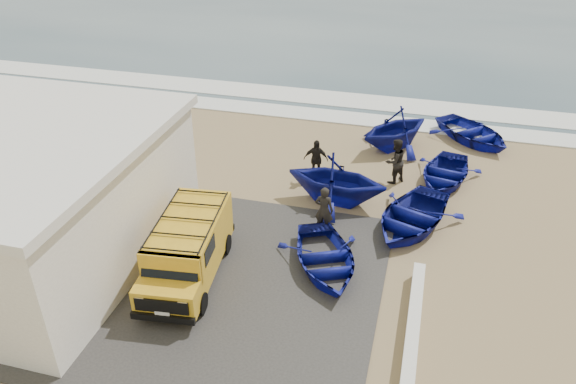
# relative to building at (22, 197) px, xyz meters

# --- Properties ---
(ground) EXTENTS (160.00, 160.00, 0.00)m
(ground) POSITION_rel_building_xyz_m (7.50, 2.00, -2.16)
(ground) COLOR #987F58
(slab) EXTENTS (12.00, 10.00, 0.05)m
(slab) POSITION_rel_building_xyz_m (5.50, -0.00, -2.14)
(slab) COLOR #3C3A37
(slab) RESTS_ON ground
(surf_line) EXTENTS (180.00, 1.60, 0.06)m
(surf_line) POSITION_rel_building_xyz_m (7.50, 14.00, -2.13)
(surf_line) COLOR white
(surf_line) RESTS_ON ground
(surf_wash) EXTENTS (180.00, 2.20, 0.04)m
(surf_wash) POSITION_rel_building_xyz_m (7.50, 16.50, -2.14)
(surf_wash) COLOR white
(surf_wash) RESTS_ON ground
(building) EXTENTS (8.40, 9.40, 4.30)m
(building) POSITION_rel_building_xyz_m (0.00, 0.00, 0.00)
(building) COLOR white
(building) RESTS_ON ground
(parapet) EXTENTS (0.35, 6.00, 0.55)m
(parapet) POSITION_rel_building_xyz_m (12.50, -1.00, -1.89)
(parapet) COLOR silver
(parapet) RESTS_ON ground
(van) EXTENTS (2.34, 4.86, 2.01)m
(van) POSITION_rel_building_xyz_m (5.49, 0.24, -1.08)
(van) COLOR gold
(van) RESTS_ON ground
(boat_near_left) EXTENTS (4.07, 4.61, 0.79)m
(boat_near_left) POSITION_rel_building_xyz_m (9.54, 1.67, -1.77)
(boat_near_left) COLOR navy
(boat_near_left) RESTS_ON ground
(boat_near_right) EXTENTS (4.26, 5.01, 0.88)m
(boat_near_right) POSITION_rel_building_xyz_m (12.03, 4.82, -1.72)
(boat_near_right) COLOR navy
(boat_near_right) RESTS_ON ground
(boat_mid_left) EXTENTS (4.18, 3.72, 2.02)m
(boat_mid_left) POSITION_rel_building_xyz_m (9.11, 5.81, -1.15)
(boat_mid_left) COLOR navy
(boat_mid_left) RESTS_ON ground
(boat_mid_right) EXTENTS (3.35, 4.18, 0.77)m
(boat_mid_right) POSITION_rel_building_xyz_m (13.09, 8.52, -1.78)
(boat_mid_right) COLOR navy
(boat_mid_right) RESTS_ON ground
(boat_far_left) EXTENTS (4.84, 4.91, 1.96)m
(boat_far_left) POSITION_rel_building_xyz_m (10.78, 11.18, -1.18)
(boat_far_left) COLOR navy
(boat_far_left) RESTS_ON ground
(boat_far_right) EXTENTS (4.91, 4.98, 0.85)m
(boat_far_right) POSITION_rel_building_xyz_m (14.26, 12.86, -1.74)
(boat_far_right) COLOR navy
(boat_far_right) RESTS_ON ground
(fisherman_front) EXTENTS (0.68, 0.47, 1.82)m
(fisherman_front) POSITION_rel_building_xyz_m (9.07, 3.69, -1.25)
(fisherman_front) COLOR black
(fisherman_front) RESTS_ON ground
(fisherman_middle) EXTENTS (1.16, 1.16, 1.89)m
(fisherman_middle) POSITION_rel_building_xyz_m (11.09, 7.98, -1.22)
(fisherman_middle) COLOR black
(fisherman_middle) RESTS_ON ground
(fisherman_back) EXTENTS (1.05, 0.53, 1.71)m
(fisherman_back) POSITION_rel_building_xyz_m (7.94, 7.47, -1.31)
(fisherman_back) COLOR black
(fisherman_back) RESTS_ON ground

